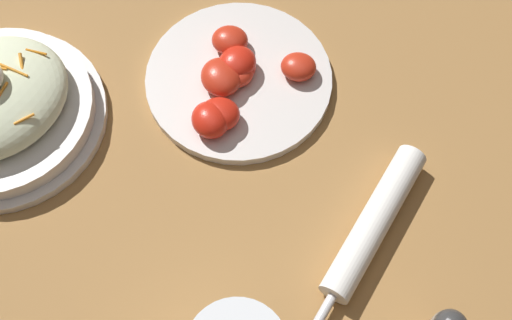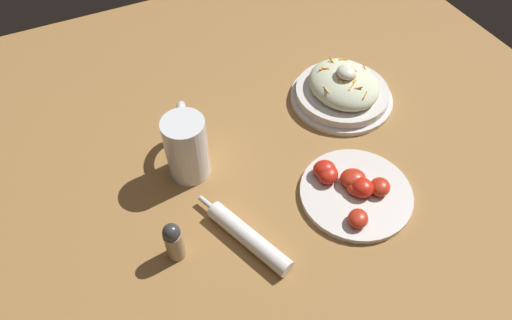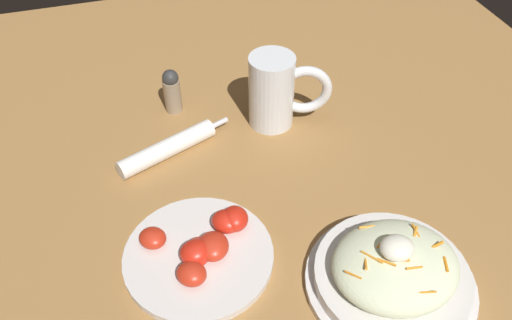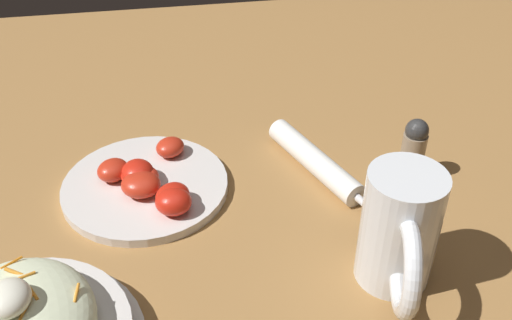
{
  "view_description": "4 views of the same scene",
  "coord_description": "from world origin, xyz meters",
  "px_view_note": "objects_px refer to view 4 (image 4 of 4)",
  "views": [
    {
      "loc": [
        0.13,
        0.23,
        0.64
      ],
      "look_at": [
        -0.04,
        0.01,
        0.06
      ],
      "focal_mm": 46.42,
      "sensor_mm": 36.0,
      "label": 1
    },
    {
      "loc": [
        -0.48,
        0.28,
        0.71
      ],
      "look_at": [
        -0.0,
        0.05,
        0.07
      ],
      "focal_mm": 32.29,
      "sensor_mm": 36.0,
      "label": 2
    },
    {
      "loc": [
        -0.16,
        -0.55,
        0.61
      ],
      "look_at": [
        0.01,
        0.01,
        0.05
      ],
      "focal_mm": 36.83,
      "sensor_mm": 36.0,
      "label": 3
    },
    {
      "loc": [
        0.5,
        -0.07,
        0.48
      ],
      "look_at": [
        -0.03,
        0.02,
        0.09
      ],
      "focal_mm": 41.58,
      "sensor_mm": 36.0,
      "label": 4
    }
  ],
  "objects_px": {
    "beer_mug": "(399,236)",
    "napkin_roll": "(315,161)",
    "tomato_plate": "(147,184)",
    "salt_shaker": "(414,148)"
  },
  "relations": [
    {
      "from": "napkin_roll",
      "to": "tomato_plate",
      "type": "height_order",
      "value": "tomato_plate"
    },
    {
      "from": "beer_mug",
      "to": "salt_shaker",
      "type": "height_order",
      "value": "beer_mug"
    },
    {
      "from": "napkin_roll",
      "to": "salt_shaker",
      "type": "bearing_deg",
      "value": 75.25
    },
    {
      "from": "beer_mug",
      "to": "salt_shaker",
      "type": "distance_m",
      "value": 0.19
    },
    {
      "from": "beer_mug",
      "to": "tomato_plate",
      "type": "bearing_deg",
      "value": -126.9
    },
    {
      "from": "beer_mug",
      "to": "napkin_roll",
      "type": "relative_size",
      "value": 0.71
    },
    {
      "from": "beer_mug",
      "to": "tomato_plate",
      "type": "relative_size",
      "value": 0.69
    },
    {
      "from": "napkin_roll",
      "to": "tomato_plate",
      "type": "bearing_deg",
      "value": -88.09
    },
    {
      "from": "tomato_plate",
      "to": "salt_shaker",
      "type": "distance_m",
      "value": 0.34
    },
    {
      "from": "tomato_plate",
      "to": "beer_mug",
      "type": "bearing_deg",
      "value": 53.1
    }
  ]
}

